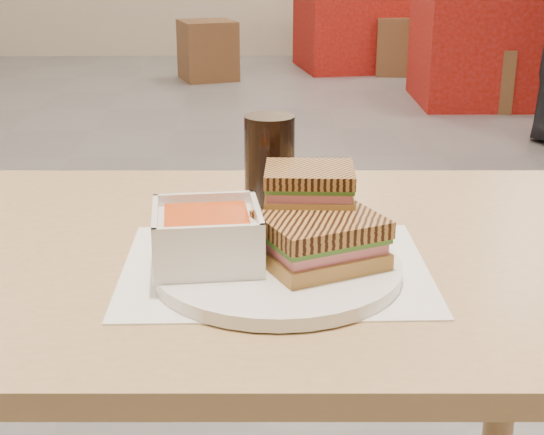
{
  "coord_description": "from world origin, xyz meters",
  "views": [
    {
      "loc": [
        -0.01,
        -2.87,
        1.13
      ],
      "look_at": [
        0.01,
        -2.0,
        0.82
      ],
      "focal_mm": 52.3,
      "sensor_mm": 36.0,
      "label": 1
    }
  ],
  "objects_px": {
    "cola_glass": "(269,169)",
    "bg_chair_1l": "(486,78)",
    "main_table": "(178,325)",
    "panini_lower": "(321,240)",
    "bg_chair_2l": "(208,50)",
    "soup_bowl": "(207,238)",
    "bg_chair_2r": "(402,46)",
    "plate": "(277,268)",
    "bg_table_1": "(482,47)",
    "bg_table_2": "(350,26)"
  },
  "relations": [
    {
      "from": "bg_table_2",
      "to": "bg_chair_2r",
      "type": "xyz_separation_m",
      "value": [
        0.41,
        -0.29,
        -0.13
      ]
    },
    {
      "from": "main_table",
      "to": "bg_chair_2l",
      "type": "height_order",
      "value": "main_table"
    },
    {
      "from": "main_table",
      "to": "panini_lower",
      "type": "relative_size",
      "value": 7.33
    },
    {
      "from": "soup_bowl",
      "to": "bg_table_1",
      "type": "xyz_separation_m",
      "value": [
        1.65,
        4.71,
        -0.41
      ]
    },
    {
      "from": "cola_glass",
      "to": "bg_table_2",
      "type": "relative_size",
      "value": 0.15
    },
    {
      "from": "bg_table_1",
      "to": "bg_chair_2r",
      "type": "relative_size",
      "value": 1.88
    },
    {
      "from": "bg_chair_2l",
      "to": "bg_table_1",
      "type": "bearing_deg",
      "value": -25.97
    },
    {
      "from": "panini_lower",
      "to": "bg_chair_2l",
      "type": "distance_m",
      "value": 5.72
    },
    {
      "from": "cola_glass",
      "to": "bg_table_2",
      "type": "height_order",
      "value": "cola_glass"
    },
    {
      "from": "bg_table_2",
      "to": "soup_bowl",
      "type": "bearing_deg",
      "value": -98.29
    },
    {
      "from": "main_table",
      "to": "bg_chair_2r",
      "type": "xyz_separation_m",
      "value": [
        1.36,
        5.82,
        -0.4
      ]
    },
    {
      "from": "bg_table_1",
      "to": "bg_chair_2l",
      "type": "height_order",
      "value": "bg_table_1"
    },
    {
      "from": "bg_table_1",
      "to": "bg_chair_2l",
      "type": "xyz_separation_m",
      "value": [
        -1.97,
        0.96,
        -0.15
      ]
    },
    {
      "from": "cola_glass",
      "to": "bg_chair_2r",
      "type": "bearing_deg",
      "value": 77.82
    },
    {
      "from": "bg_table_2",
      "to": "bg_chair_2l",
      "type": "xyz_separation_m",
      "value": [
        -1.22,
        -0.54,
        -0.14
      ]
    },
    {
      "from": "bg_table_2",
      "to": "bg_chair_1l",
      "type": "height_order",
      "value": "bg_table_2"
    },
    {
      "from": "main_table",
      "to": "bg_chair_2r",
      "type": "bearing_deg",
      "value": 76.84
    },
    {
      "from": "panini_lower",
      "to": "bg_table_2",
      "type": "relative_size",
      "value": 0.17
    },
    {
      "from": "main_table",
      "to": "bg_chair_1l",
      "type": "bearing_deg",
      "value": 69.01
    },
    {
      "from": "bg_table_2",
      "to": "plate",
      "type": "bearing_deg",
      "value": -97.53
    },
    {
      "from": "panini_lower",
      "to": "bg_table_2",
      "type": "height_order",
      "value": "panini_lower"
    },
    {
      "from": "panini_lower",
      "to": "cola_glass",
      "type": "xyz_separation_m",
      "value": [
        -0.06,
        0.2,
        0.03
      ]
    },
    {
      "from": "main_table",
      "to": "plate",
      "type": "xyz_separation_m",
      "value": [
        0.13,
        -0.1,
        0.12
      ]
    },
    {
      "from": "plate",
      "to": "cola_glass",
      "type": "relative_size",
      "value": 1.97
    },
    {
      "from": "bg_table_2",
      "to": "bg_chair_1l",
      "type": "distance_m",
      "value": 1.88
    },
    {
      "from": "soup_bowl",
      "to": "bg_table_2",
      "type": "bearing_deg",
      "value": 81.71
    },
    {
      "from": "plate",
      "to": "bg_chair_1l",
      "type": "distance_m",
      "value": 4.77
    },
    {
      "from": "soup_bowl",
      "to": "bg_chair_2r",
      "type": "xyz_separation_m",
      "value": [
        1.31,
        5.91,
        -0.56
      ]
    },
    {
      "from": "cola_glass",
      "to": "bg_chair_2l",
      "type": "bearing_deg",
      "value": 94.13
    },
    {
      "from": "bg_chair_1l",
      "to": "plate",
      "type": "bearing_deg",
      "value": -109.08
    },
    {
      "from": "panini_lower",
      "to": "bg_chair_2r",
      "type": "bearing_deg",
      "value": 78.74
    },
    {
      "from": "soup_bowl",
      "to": "bg_chair_2r",
      "type": "relative_size",
      "value": 0.29
    },
    {
      "from": "plate",
      "to": "panini_lower",
      "type": "xyz_separation_m",
      "value": [
        0.05,
        -0.0,
        0.04
      ]
    },
    {
      "from": "soup_bowl",
      "to": "bg_table_2",
      "type": "distance_m",
      "value": 6.28
    },
    {
      "from": "bg_chair_1l",
      "to": "bg_chair_2r",
      "type": "height_order",
      "value": "bg_chair_2r"
    },
    {
      "from": "panini_lower",
      "to": "cola_glass",
      "type": "bearing_deg",
      "value": 105.38
    },
    {
      "from": "soup_bowl",
      "to": "bg_chair_2l",
      "type": "distance_m",
      "value": 5.7
    },
    {
      "from": "bg_chair_2r",
      "to": "main_table",
      "type": "bearing_deg",
      "value": -103.16
    },
    {
      "from": "bg_chair_2l",
      "to": "main_table",
      "type": "bearing_deg",
      "value": -87.24
    },
    {
      "from": "cola_glass",
      "to": "bg_chair_2l",
      "type": "distance_m",
      "value": 5.52
    },
    {
      "from": "plate",
      "to": "soup_bowl",
      "type": "distance_m",
      "value": 0.09
    },
    {
      "from": "plate",
      "to": "bg_table_1",
      "type": "distance_m",
      "value": 4.98
    },
    {
      "from": "cola_glass",
      "to": "plate",
      "type": "bearing_deg",
      "value": -88.5
    },
    {
      "from": "main_table",
      "to": "cola_glass",
      "type": "distance_m",
      "value": 0.25
    },
    {
      "from": "bg_table_1",
      "to": "bg_table_2",
      "type": "bearing_deg",
      "value": 116.59
    },
    {
      "from": "panini_lower",
      "to": "bg_chair_2l",
      "type": "xyz_separation_m",
      "value": [
        -0.45,
        5.68,
        -0.56
      ]
    },
    {
      "from": "bg_table_2",
      "to": "bg_table_1",
      "type": "bearing_deg",
      "value": -63.41
    },
    {
      "from": "plate",
      "to": "bg_chair_2r",
      "type": "relative_size",
      "value": 0.62
    },
    {
      "from": "cola_glass",
      "to": "bg_chair_1l",
      "type": "distance_m",
      "value": 4.6
    },
    {
      "from": "panini_lower",
      "to": "bg_chair_1l",
      "type": "xyz_separation_m",
      "value": [
        1.5,
        4.49,
        -0.59
      ]
    }
  ]
}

